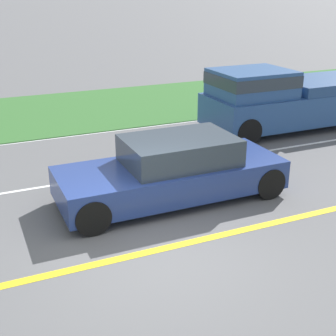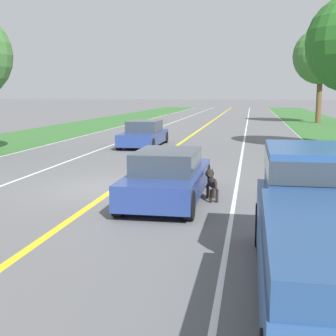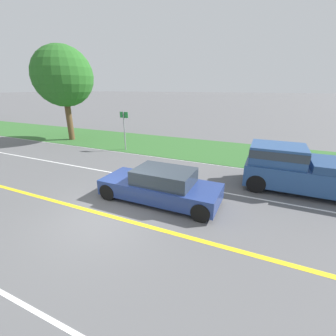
% 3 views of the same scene
% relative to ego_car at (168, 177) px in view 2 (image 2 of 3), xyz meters
% --- Properties ---
extents(ground_plane, '(400.00, 400.00, 0.00)m').
position_rel_ego_car_xyz_m(ground_plane, '(-1.79, 1.17, -0.62)').
color(ground_plane, '#5B5B5E').
extents(centre_divider_line, '(0.18, 160.00, 0.01)m').
position_rel_ego_car_xyz_m(centre_divider_line, '(-1.79, 1.17, -0.62)').
color(centre_divider_line, yellow).
rests_on(centre_divider_line, ground).
extents(lane_dash_same_dir, '(0.10, 160.00, 0.01)m').
position_rel_ego_car_xyz_m(lane_dash_same_dir, '(1.71, 1.17, -0.62)').
color(lane_dash_same_dir, white).
rests_on(lane_dash_same_dir, ground).
extents(lane_dash_oncoming, '(0.10, 160.00, 0.01)m').
position_rel_ego_car_xyz_m(lane_dash_oncoming, '(-5.29, 1.17, -0.62)').
color(lane_dash_oncoming, white).
rests_on(lane_dash_oncoming, ground).
extents(ego_car, '(1.81, 4.68, 1.33)m').
position_rel_ego_car_xyz_m(ego_car, '(0.00, 0.00, 0.00)').
color(ego_car, navy).
rests_on(ego_car, ground).
extents(dog, '(0.45, 1.20, 0.78)m').
position_rel_ego_car_xyz_m(dog, '(1.12, 0.26, -0.14)').
color(dog, black).
rests_on(dog, ground).
extents(oncoming_car, '(1.85, 4.55, 1.35)m').
position_rel_ego_car_xyz_m(oncoming_car, '(-3.45, 12.16, -0.00)').
color(oncoming_car, navy).
rests_on(oncoming_car, ground).
extents(roadside_tree_right_far, '(5.10, 5.10, 8.67)m').
position_rel_ego_car_xyz_m(roadside_tree_right_far, '(8.22, 33.80, 5.46)').
color(roadside_tree_right_far, brown).
rests_on(roadside_tree_right_far, ground).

